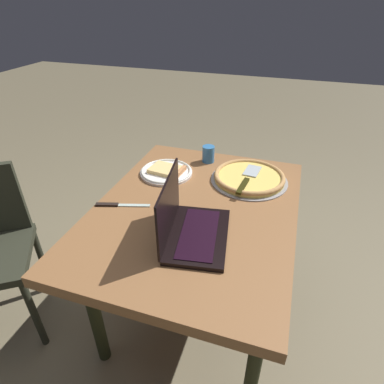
# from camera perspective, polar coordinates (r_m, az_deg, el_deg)

# --- Properties ---
(ground_plane) EXTENTS (12.00, 12.00, 0.00)m
(ground_plane) POSITION_cam_1_polar(r_m,az_deg,el_deg) (1.93, 0.46, -21.22)
(ground_plane) COLOR #73684D
(dining_table) EXTENTS (1.13, 0.86, 0.75)m
(dining_table) POSITION_cam_1_polar(r_m,az_deg,el_deg) (1.45, 0.57, -5.55)
(dining_table) COLOR brown
(dining_table) RESTS_ON ground_plane
(laptop) EXTENTS (0.38, 0.28, 0.25)m
(laptop) POSITION_cam_1_polar(r_m,az_deg,el_deg) (1.22, -0.67, -5.94)
(laptop) COLOR black
(laptop) RESTS_ON dining_table
(pizza_plate) EXTENTS (0.27, 0.27, 0.04)m
(pizza_plate) POSITION_cam_1_polar(r_m,az_deg,el_deg) (1.66, -4.55, 3.68)
(pizza_plate) COLOR white
(pizza_plate) RESTS_ON dining_table
(pizza_tray) EXTENTS (0.38, 0.38, 0.04)m
(pizza_tray) POSITION_cam_1_polar(r_m,az_deg,el_deg) (1.61, 10.17, 2.59)
(pizza_tray) COLOR #949497
(pizza_tray) RESTS_ON dining_table
(table_knife) EXTENTS (0.09, 0.24, 0.01)m
(table_knife) POSITION_cam_1_polar(r_m,az_deg,el_deg) (1.45, -13.21, -2.26)
(table_knife) COLOR #B2C7BC
(table_knife) RESTS_ON dining_table
(drink_cup) EXTENTS (0.07, 0.07, 0.09)m
(drink_cup) POSITION_cam_1_polar(r_m,az_deg,el_deg) (1.77, 2.94, 6.81)
(drink_cup) COLOR teal
(drink_cup) RESTS_ON dining_table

